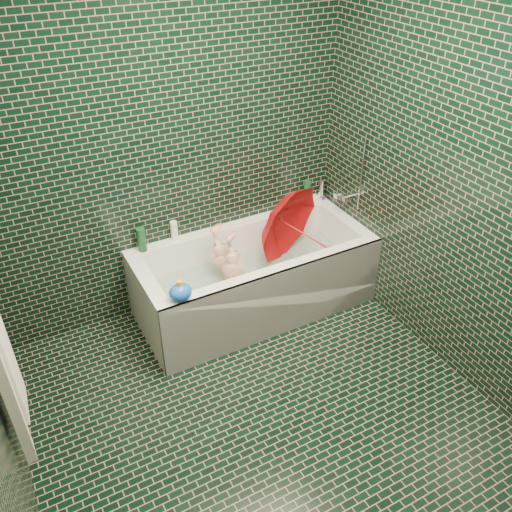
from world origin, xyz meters
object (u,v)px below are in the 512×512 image
umbrella (300,232)px  rubber_duck (302,202)px  bath_toy (180,292)px  bathtub (255,285)px  child (234,276)px

umbrella → rubber_duck: size_ratio=5.40×
bath_toy → bathtub: bearing=24.7°
bathtub → child: bathtub is taller
bathtub → child: bearing=163.1°
child → umbrella: (0.51, -0.07, 0.27)m
umbrella → rubber_duck: umbrella is taller
child → rubber_duck: bearing=98.5°
bathtub → umbrella: 0.52m
child → bath_toy: 0.71m
bathtub → child: (-0.15, 0.05, 0.10)m
child → bath_toy: (-0.54, -0.36, 0.30)m
child → bath_toy: size_ratio=5.80×
umbrella → bathtub: bearing=158.3°
bathtub → bath_toy: bearing=-155.5°
rubber_duck → bathtub: bearing=-144.0°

